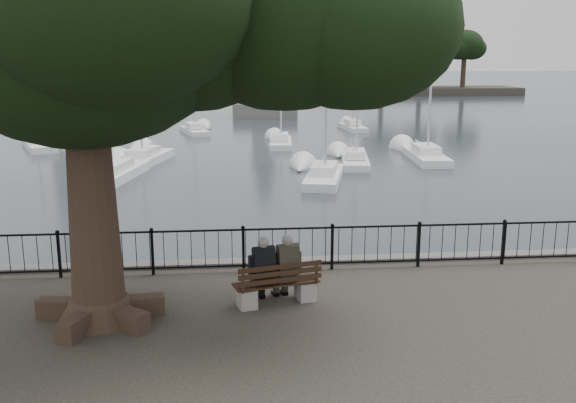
{
  "coord_description": "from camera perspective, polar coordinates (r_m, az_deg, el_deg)",
  "views": [
    {
      "loc": [
        -1.25,
        -11.21,
        4.78
      ],
      "look_at": [
        0.0,
        2.5,
        1.6
      ],
      "focal_mm": 40.0,
      "sensor_mm": 36.0,
      "label": 1
    }
  ],
  "objects": [
    {
      "name": "sailboat_c",
      "position": [
        29.72,
        3.23,
        2.38
      ],
      "size": [
        2.68,
        5.54,
        10.21
      ],
      "color": "white",
      "rests_on": "ground"
    },
    {
      "name": "sailboat_h",
      "position": [
        48.31,
        -8.33,
        6.45
      ],
      "size": [
        2.54,
        4.93,
        12.14
      ],
      "color": "white",
      "rests_on": "ground"
    },
    {
      "name": "sailboat_g",
      "position": [
        50.45,
        5.74,
        6.7
      ],
      "size": [
        1.64,
        4.7,
        8.77
      ],
      "color": "white",
      "rests_on": "ground"
    },
    {
      "name": "sailboat_a",
      "position": [
        31.23,
        -15.23,
        2.51
      ],
      "size": [
        2.75,
        6.17,
        12.06
      ],
      "color": "white",
      "rests_on": "ground"
    },
    {
      "name": "sailboat_i",
      "position": [
        34.36,
        5.99,
        3.76
      ],
      "size": [
        2.1,
        5.05,
        9.4
      ],
      "color": "white",
      "rests_on": "ground"
    },
    {
      "name": "tree",
      "position": [
        11.59,
        -13.97,
        16.74
      ],
      "size": [
        10.44,
        7.29,
        8.52
      ],
      "color": "black",
      "rests_on": "ground"
    },
    {
      "name": "sailboat_b",
      "position": [
        35.46,
        -12.74,
        3.92
      ],
      "size": [
        2.96,
        6.01,
        13.26
      ],
      "color": "white",
      "rests_on": "ground"
    },
    {
      "name": "bench",
      "position": [
        12.61,
        -0.98,
        -7.77
      ],
      "size": [
        1.75,
        0.91,
        0.88
      ],
      "color": "gray",
      "rests_on": "ground"
    },
    {
      "name": "person_left",
      "position": [
        12.49,
        -2.36,
        -6.33
      ],
      "size": [
        0.52,
        0.76,
        1.4
      ],
      "color": "black",
      "rests_on": "ground"
    },
    {
      "name": "sailboat_e",
      "position": [
        43.04,
        -21.25,
        4.92
      ],
      "size": [
        3.5,
        5.69,
        13.1
      ],
      "color": "white",
      "rests_on": "ground"
    },
    {
      "name": "harbor",
      "position": [
        15.21,
        -0.17,
        -7.31
      ],
      "size": [
        260.0,
        260.0,
        1.2
      ],
      "color": "#595754",
      "rests_on": "ground"
    },
    {
      "name": "far_shore",
      "position": [
        94.55,
        11.5,
        11.68
      ],
      "size": [
        30.0,
        8.6,
        9.18
      ],
      "color": "#2A2721",
      "rests_on": "ground"
    },
    {
      "name": "person_right",
      "position": [
        12.64,
        -0.23,
        -6.08
      ],
      "size": [
        0.52,
        0.76,
        1.4
      ],
      "color": "#272520",
      "rests_on": "ground"
    },
    {
      "name": "sailboat_f",
      "position": [
        41.3,
        -0.66,
        5.43
      ],
      "size": [
        1.73,
        4.93,
        10.67
      ],
      "color": "white",
      "rests_on": "ground"
    },
    {
      "name": "lion_monument",
      "position": [
        61.33,
        -2.19,
        9.63
      ],
      "size": [
        5.87,
        5.87,
        8.69
      ],
      "color": "#595754",
      "rests_on": "ground"
    },
    {
      "name": "railing",
      "position": [
        14.39,
        0.0,
        -4.04
      ],
      "size": [
        22.06,
        0.06,
        1.0
      ],
      "color": "black",
      "rests_on": "ground"
    },
    {
      "name": "sailboat_d",
      "position": [
        36.52,
        12.14,
        4.06
      ],
      "size": [
        2.04,
        5.92,
        9.46
      ],
      "color": "white",
      "rests_on": "ground"
    }
  ]
}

